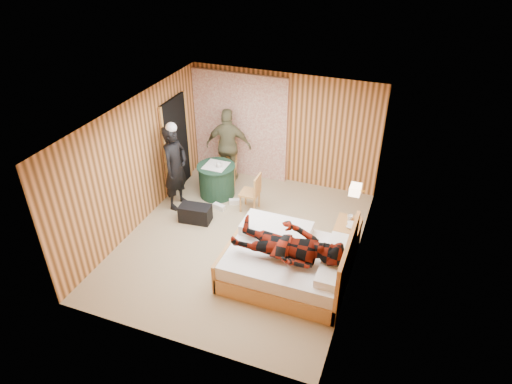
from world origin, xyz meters
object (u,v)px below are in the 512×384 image
at_px(bed, 289,262).
at_px(wall_lamp, 355,190).
at_px(woman_standing, 175,168).
at_px(nightstand, 347,236).
at_px(duffel_bag, 195,213).
at_px(man_on_bed, 288,239).
at_px(chair_near, 253,190).
at_px(chair_far, 227,159).
at_px(man_at_table, 229,146).
at_px(round_table, 217,180).

bearing_deg(bed, wall_lamp, 53.17).
relative_size(bed, woman_standing, 1.12).
xyz_separation_m(wall_lamp, nightstand, (-0.04, -0.02, -0.99)).
relative_size(duffel_bag, woman_standing, 0.34).
distance_m(wall_lamp, man_on_bed, 1.54).
distance_m(chair_near, woman_standing, 1.63).
bearing_deg(wall_lamp, chair_far, 153.19).
bearing_deg(wall_lamp, man_on_bed, -120.83).
height_order(wall_lamp, chair_far, wall_lamp).
distance_m(wall_lamp, woman_standing, 3.65).
height_order(bed, chair_far, bed).
bearing_deg(nightstand, man_at_table, 151.92).
height_order(chair_far, man_at_table, man_at_table).
height_order(wall_lamp, man_at_table, man_at_table).
bearing_deg(nightstand, man_on_bed, -119.69).
relative_size(round_table, chair_far, 0.88).
relative_size(bed, man_at_table, 1.17).
bearing_deg(bed, chair_near, 127.51).
relative_size(wall_lamp, man_on_bed, 0.15).
bearing_deg(round_table, nightstand, -16.99).
bearing_deg(woman_standing, man_on_bed, -113.41).
distance_m(chair_far, chair_near, 1.36).
bearing_deg(round_table, wall_lamp, -16.50).
distance_m(bed, duffel_bag, 2.41).
relative_size(round_table, duffel_bag, 1.32).
xyz_separation_m(woman_standing, man_at_table, (0.58, 1.35, -0.04)).
xyz_separation_m(chair_far, duffel_bag, (0.04, -1.70, -0.36)).
bearing_deg(man_on_bed, round_table, 135.89).
bearing_deg(wall_lamp, round_table, 163.50).
distance_m(chair_near, duffel_bag, 1.25).
height_order(woman_standing, man_at_table, woman_standing).
bearing_deg(man_on_bed, nightstand, 60.31).
bearing_deg(duffel_bag, man_on_bed, -33.32).
bearing_deg(bed, woman_standing, 155.23).
height_order(nightstand, man_at_table, man_at_table).
distance_m(nightstand, duffel_bag, 2.99).
xyz_separation_m(round_table, chair_far, (-0.02, 0.65, 0.18)).
height_order(round_table, chair_far, chair_far).
height_order(chair_far, man_on_bed, man_on_bed).
xyz_separation_m(chair_near, man_at_table, (-0.95, 0.98, 0.38)).
distance_m(round_table, duffel_bag, 1.07).
height_order(bed, woman_standing, woman_standing).
bearing_deg(man_on_bed, woman_standing, 151.74).
distance_m(chair_near, man_on_bed, 2.36).
bearing_deg(round_table, woman_standing, -130.97).
xyz_separation_m(wall_lamp, chair_near, (-2.08, 0.61, -0.82)).
relative_size(wall_lamp, nightstand, 0.42).
height_order(duffel_bag, woman_standing, woman_standing).
distance_m(man_at_table, man_on_bed, 3.66).
xyz_separation_m(nightstand, chair_near, (-2.04, 0.62, 0.17)).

